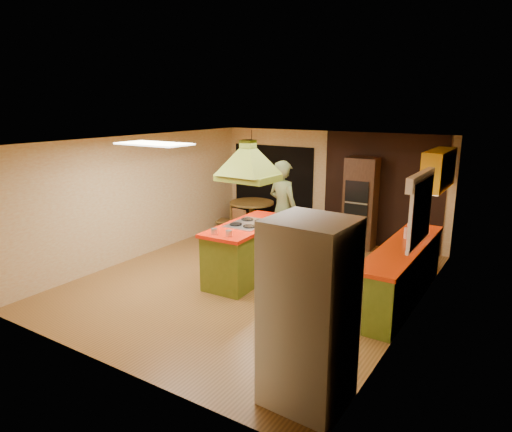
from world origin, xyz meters
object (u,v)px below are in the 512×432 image
Objects in this scene: kitchen_island at (248,251)px; canister_large at (411,230)px; refrigerator at (309,313)px; dining_table at (252,211)px; wall_oven at (361,203)px; man at (283,209)px.

kitchen_island is 2.85m from canister_large.
refrigerator is at bearing -49.16° from kitchen_island.
dining_table is at bearing 119.22° from kitchen_island.
refrigerator reaches higher than wall_oven.
dining_table is (-1.47, 1.10, -0.44)m from man.
refrigerator is 1.89× the size of dining_table.
dining_table is (-4.01, 5.10, -0.45)m from refrigerator.
wall_oven is at bearing 67.12° from kitchen_island.
man is 1.01× the size of wall_oven.
man is 4.74m from refrigerator.
refrigerator is at bearing -91.26° from canister_large.
refrigerator reaches higher than canister_large.
refrigerator is 1.01× the size of wall_oven.
canister_large is at bearing 21.38° from kitchen_island.
wall_oven reaches higher than dining_table.
man reaches higher than canister_large.
refrigerator is 9.68× the size of canister_large.
wall_oven is (-1.42, 5.49, -0.01)m from refrigerator.
wall_oven is at bearing 8.53° from dining_table.
wall_oven reaches higher than kitchen_island.
canister_large is (4.09, -1.33, 0.46)m from dining_table.
refrigerator is at bearing 137.81° from man.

